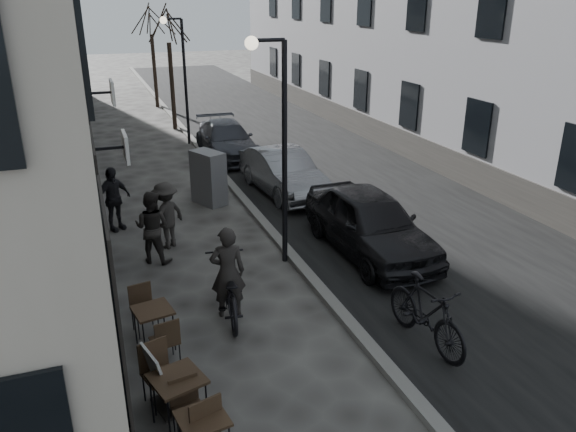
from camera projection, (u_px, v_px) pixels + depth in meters
road at (291, 147)px, 23.23m from camera, size 7.30×60.00×0.00m
kerb at (204, 153)px, 22.04m from camera, size 0.25×60.00×0.12m
streetlamp_near at (277, 129)px, 12.05m from camera, size 0.90×0.28×5.09m
streetlamp_far at (180, 67)px, 22.54m from camera, size 0.90×0.28×5.09m
tree_near at (168, 24)px, 24.64m from camera, size 2.40×2.40×5.70m
tree_far at (150, 19)px, 29.88m from camera, size 2.40×2.40×5.70m
bistro_set_b at (179, 397)px, 7.98m from camera, size 0.93×1.75×1.00m
bistro_set_c at (154, 324)px, 9.83m from camera, size 0.74×1.60×0.92m
sign_board at (161, 385)px, 8.34m from camera, size 0.51×0.68×1.07m
utility_cabinet at (208, 178)px, 16.64m from camera, size 0.98×1.21×1.59m
bicycle at (228, 289)px, 10.81m from camera, size 1.04×2.23×1.13m
cyclist_rider at (228, 272)px, 10.68m from camera, size 0.73×0.53×1.85m
pedestrian_near at (152, 227)px, 12.92m from camera, size 1.06×1.00×1.73m
pedestrian_mid at (166, 215)px, 13.68m from camera, size 1.24×1.14×1.68m
pedestrian_far at (113, 199)px, 14.70m from camera, size 1.09×0.86×1.73m
car_near at (370, 222)px, 13.43m from camera, size 1.91×4.56×1.54m
car_mid at (283, 172)px, 17.55m from camera, size 1.79×4.28×1.37m
car_far at (227, 140)px, 21.61m from camera, size 1.97×4.58×1.32m
moped at (426, 313)px, 9.87m from camera, size 0.79×2.14×1.26m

